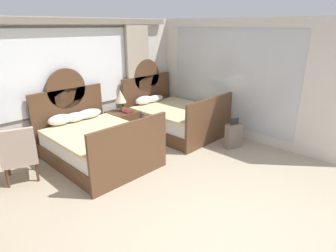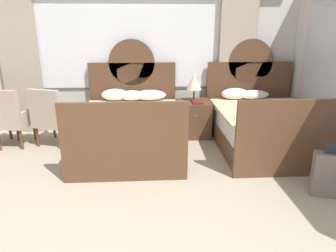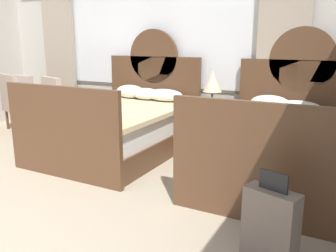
{
  "view_description": "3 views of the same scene",
  "coord_description": "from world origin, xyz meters",
  "px_view_note": "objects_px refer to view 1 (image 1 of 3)",
  "views": [
    {
      "loc": [
        -2.65,
        -1.52,
        2.55
      ],
      "look_at": [
        0.95,
        1.97,
        0.76
      ],
      "focal_mm": 30.31,
      "sensor_mm": 36.0,
      "label": 1
    },
    {
      "loc": [
        0.36,
        -1.62,
        1.93
      ],
      "look_at": [
        0.59,
        2.28,
        0.64
      ],
      "focal_mm": 32.14,
      "sensor_mm": 36.0,
      "label": 2
    },
    {
      "loc": [
        2.86,
        -0.88,
        1.54
      ],
      "look_at": [
        1.1,
        2.46,
        0.63
      ],
      "focal_mm": 37.71,
      "sensor_mm": 36.0,
      "label": 3
    }
  ],
  "objects_px": {
    "book_on_nightstand": "(127,112)",
    "bed_near_window": "(96,143)",
    "table_lamp_on_nightstand": "(120,97)",
    "armchair_by_window_left": "(19,153)",
    "suitcase_on_floor": "(234,136)",
    "nightstand_between_beds": "(123,125)",
    "bed_near_mirror": "(174,118)"
  },
  "relations": [
    {
      "from": "bed_near_mirror",
      "to": "book_on_nightstand",
      "type": "height_order",
      "value": "bed_near_mirror"
    },
    {
      "from": "nightstand_between_beds",
      "to": "book_on_nightstand",
      "type": "bearing_deg",
      "value": -67.55
    },
    {
      "from": "bed_near_window",
      "to": "table_lamp_on_nightstand",
      "type": "relative_size",
      "value": 4.22
    },
    {
      "from": "bed_near_window",
      "to": "bed_near_mirror",
      "type": "distance_m",
      "value": 2.22
    },
    {
      "from": "table_lamp_on_nightstand",
      "to": "book_on_nightstand",
      "type": "height_order",
      "value": "table_lamp_on_nightstand"
    },
    {
      "from": "bed_near_window",
      "to": "bed_near_mirror",
      "type": "height_order",
      "value": "same"
    },
    {
      "from": "table_lamp_on_nightstand",
      "to": "armchair_by_window_left",
      "type": "relative_size",
      "value": 0.51
    },
    {
      "from": "bed_near_window",
      "to": "suitcase_on_floor",
      "type": "relative_size",
      "value": 3.13
    },
    {
      "from": "bed_near_mirror",
      "to": "suitcase_on_floor",
      "type": "bearing_deg",
      "value": -82.38
    },
    {
      "from": "table_lamp_on_nightstand",
      "to": "bed_near_mirror",
      "type": "bearing_deg",
      "value": -31.14
    },
    {
      "from": "table_lamp_on_nightstand",
      "to": "suitcase_on_floor",
      "type": "xyz_separation_m",
      "value": [
        1.31,
        -2.24,
        -0.72
      ]
    },
    {
      "from": "bed_near_mirror",
      "to": "nightstand_between_beds",
      "type": "xyz_separation_m",
      "value": [
        -1.11,
        0.62,
        -0.05
      ]
    },
    {
      "from": "nightstand_between_beds",
      "to": "armchair_by_window_left",
      "type": "xyz_separation_m",
      "value": [
        -2.43,
        -0.35,
        0.19
      ]
    },
    {
      "from": "bed_near_mirror",
      "to": "armchair_by_window_left",
      "type": "distance_m",
      "value": 3.55
    },
    {
      "from": "armchair_by_window_left",
      "to": "suitcase_on_floor",
      "type": "bearing_deg",
      "value": -26.25
    },
    {
      "from": "armchair_by_window_left",
      "to": "suitcase_on_floor",
      "type": "relative_size",
      "value": 1.46
    },
    {
      "from": "table_lamp_on_nightstand",
      "to": "book_on_nightstand",
      "type": "bearing_deg",
      "value": -76.2
    },
    {
      "from": "nightstand_between_beds",
      "to": "book_on_nightstand",
      "type": "relative_size",
      "value": 2.49
    },
    {
      "from": "bed_near_window",
      "to": "armchair_by_window_left",
      "type": "relative_size",
      "value": 2.14
    },
    {
      "from": "nightstand_between_beds",
      "to": "book_on_nightstand",
      "type": "height_order",
      "value": "book_on_nightstand"
    },
    {
      "from": "nightstand_between_beds",
      "to": "armchair_by_window_left",
      "type": "height_order",
      "value": "armchair_by_window_left"
    },
    {
      "from": "book_on_nightstand",
      "to": "bed_near_window",
      "type": "bearing_deg",
      "value": -157.21
    },
    {
      "from": "nightstand_between_beds",
      "to": "book_on_nightstand",
      "type": "xyz_separation_m",
      "value": [
        0.05,
        -0.12,
        0.34
      ]
    },
    {
      "from": "bed_near_window",
      "to": "table_lamp_on_nightstand",
      "type": "distance_m",
      "value": 1.43
    },
    {
      "from": "nightstand_between_beds",
      "to": "table_lamp_on_nightstand",
      "type": "distance_m",
      "value": 0.67
    },
    {
      "from": "table_lamp_on_nightstand",
      "to": "suitcase_on_floor",
      "type": "relative_size",
      "value": 0.74
    },
    {
      "from": "bed_near_mirror",
      "to": "armchair_by_window_left",
      "type": "xyz_separation_m",
      "value": [
        -3.53,
        0.27,
        0.14
      ]
    },
    {
      "from": "nightstand_between_beds",
      "to": "table_lamp_on_nightstand",
      "type": "bearing_deg",
      "value": 78.27
    },
    {
      "from": "table_lamp_on_nightstand",
      "to": "armchair_by_window_left",
      "type": "distance_m",
      "value": 2.51
    },
    {
      "from": "suitcase_on_floor",
      "to": "book_on_nightstand",
      "type": "bearing_deg",
      "value": 121.4
    },
    {
      "from": "table_lamp_on_nightstand",
      "to": "suitcase_on_floor",
      "type": "height_order",
      "value": "table_lamp_on_nightstand"
    },
    {
      "from": "book_on_nightstand",
      "to": "armchair_by_window_left",
      "type": "xyz_separation_m",
      "value": [
        -2.48,
        -0.23,
        -0.14
      ]
    }
  ]
}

